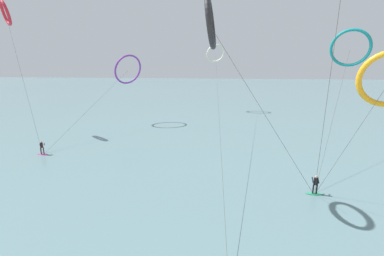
{
  "coord_description": "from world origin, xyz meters",
  "views": [
    {
      "loc": [
        2.84,
        0.32,
        10.66
      ],
      "look_at": [
        0.0,
        22.7,
        5.08
      ],
      "focal_mm": 23.87,
      "sensor_mm": 36.0,
      "label": 1
    }
  ],
  "objects_px": {
    "surfer_emerald": "(315,186)",
    "kite_teal": "(350,48)",
    "kite_crimson": "(6,13)",
    "kite_ivory": "(216,54)",
    "surfer_magenta": "(42,149)",
    "kite_charcoal": "(211,23)",
    "kite_violet": "(128,70)"
  },
  "relations": [
    {
      "from": "surfer_emerald",
      "to": "kite_teal",
      "type": "distance_m",
      "value": 23.09
    },
    {
      "from": "kite_crimson",
      "to": "kite_ivory",
      "type": "relative_size",
      "value": 0.37
    },
    {
      "from": "surfer_magenta",
      "to": "surfer_emerald",
      "type": "bearing_deg",
      "value": -52.77
    },
    {
      "from": "surfer_magenta",
      "to": "kite_charcoal",
      "type": "bearing_deg",
      "value": -60.81
    },
    {
      "from": "kite_charcoal",
      "to": "kite_crimson",
      "type": "bearing_deg",
      "value": 62.44
    },
    {
      "from": "kite_crimson",
      "to": "surfer_emerald",
      "type": "bearing_deg",
      "value": -160.61
    },
    {
      "from": "surfer_magenta",
      "to": "kite_ivory",
      "type": "height_order",
      "value": "kite_ivory"
    },
    {
      "from": "kite_charcoal",
      "to": "kite_crimson",
      "type": "relative_size",
      "value": 0.77
    },
    {
      "from": "kite_crimson",
      "to": "kite_ivory",
      "type": "bearing_deg",
      "value": -99.83
    },
    {
      "from": "surfer_magenta",
      "to": "kite_crimson",
      "type": "bearing_deg",
      "value": 96.28
    },
    {
      "from": "kite_teal",
      "to": "kite_violet",
      "type": "bearing_deg",
      "value": 11.19
    },
    {
      "from": "kite_charcoal",
      "to": "kite_teal",
      "type": "height_order",
      "value": "kite_teal"
    },
    {
      "from": "kite_ivory",
      "to": "kite_teal",
      "type": "bearing_deg",
      "value": 106.61
    },
    {
      "from": "surfer_emerald",
      "to": "kite_charcoal",
      "type": "relative_size",
      "value": 0.11
    },
    {
      "from": "surfer_magenta",
      "to": "kite_charcoal",
      "type": "height_order",
      "value": "kite_charcoal"
    },
    {
      "from": "surfer_emerald",
      "to": "kite_ivory",
      "type": "relative_size",
      "value": 0.03
    },
    {
      "from": "surfer_emerald",
      "to": "surfer_magenta",
      "type": "distance_m",
      "value": 30.13
    },
    {
      "from": "surfer_magenta",
      "to": "kite_teal",
      "type": "relative_size",
      "value": 0.09
    },
    {
      "from": "kite_teal",
      "to": "kite_crimson",
      "type": "xyz_separation_m",
      "value": [
        -48.73,
        -1.83,
        5.17
      ]
    },
    {
      "from": "surfer_emerald",
      "to": "kite_teal",
      "type": "bearing_deg",
      "value": -113.18
    },
    {
      "from": "kite_ivory",
      "to": "surfer_emerald",
      "type": "bearing_deg",
      "value": 80.66
    },
    {
      "from": "kite_charcoal",
      "to": "kite_teal",
      "type": "bearing_deg",
      "value": -42.01
    },
    {
      "from": "kite_violet",
      "to": "surfer_magenta",
      "type": "bearing_deg",
      "value": 22.95
    },
    {
      "from": "surfer_magenta",
      "to": "kite_crimson",
      "type": "xyz_separation_m",
      "value": [
        -10.38,
        9.6,
        17.23
      ]
    },
    {
      "from": "kite_teal",
      "to": "kite_ivory",
      "type": "distance_m",
      "value": 29.39
    },
    {
      "from": "surfer_magenta",
      "to": "kite_charcoal",
      "type": "distance_m",
      "value": 25.32
    },
    {
      "from": "kite_teal",
      "to": "kite_crimson",
      "type": "distance_m",
      "value": 49.03
    },
    {
      "from": "surfer_magenta",
      "to": "kite_teal",
      "type": "height_order",
      "value": "kite_teal"
    },
    {
      "from": "kite_charcoal",
      "to": "surfer_magenta",
      "type": "bearing_deg",
      "value": 71.4
    },
    {
      "from": "surfer_magenta",
      "to": "kite_charcoal",
      "type": "relative_size",
      "value": 0.11
    },
    {
      "from": "kite_violet",
      "to": "kite_ivory",
      "type": "bearing_deg",
      "value": 172.0
    },
    {
      "from": "surfer_emerald",
      "to": "kite_teal",
      "type": "height_order",
      "value": "kite_teal"
    }
  ]
}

